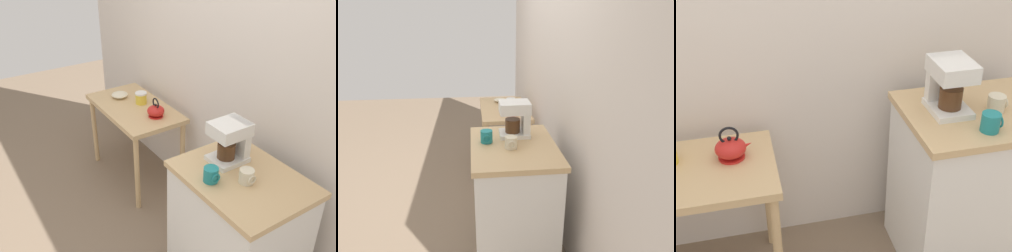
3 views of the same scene
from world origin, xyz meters
TOP-DOWN VIEW (x-y plane):
  - ground_plane at (0.00, 0.00)m, footprint 8.00×8.00m
  - back_wall at (0.10, 0.43)m, footprint 4.40×0.10m
  - wooden_table at (-0.70, 0.06)m, footprint 0.95×0.53m
  - kitchen_counter at (0.77, -0.03)m, footprint 0.76×0.59m
  - bowl_stoneware at (-0.94, 0.03)m, footprint 0.15×0.15m
  - teakettle at (-0.43, 0.11)m, footprint 0.18×0.15m
  - canister_enamel at (-0.72, 0.14)m, footprint 0.10×0.10m
  - coffee_maker at (0.60, 0.02)m, footprint 0.18×0.22m
  - mug_small_cream at (0.82, -0.05)m, footprint 0.09×0.08m
  - mug_dark_teal at (0.71, -0.21)m, footprint 0.09×0.08m

SIDE VIEW (x-z plane):
  - ground_plane at x=0.00m, z-range 0.00..0.00m
  - kitchen_counter at x=0.77m, z-range 0.00..0.91m
  - wooden_table at x=-0.70m, z-range 0.27..1.00m
  - bowl_stoneware at x=-0.94m, z-range 0.74..0.78m
  - canister_enamel at x=-0.72m, z-range 0.73..0.84m
  - teakettle at x=-0.43m, z-range 0.70..0.87m
  - mug_small_cream at x=0.82m, z-range 0.91..0.99m
  - mug_dark_teal at x=0.71m, z-range 0.91..1.00m
  - coffee_maker at x=0.60m, z-range 0.92..1.18m
  - back_wall at x=0.10m, z-range 0.00..2.80m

